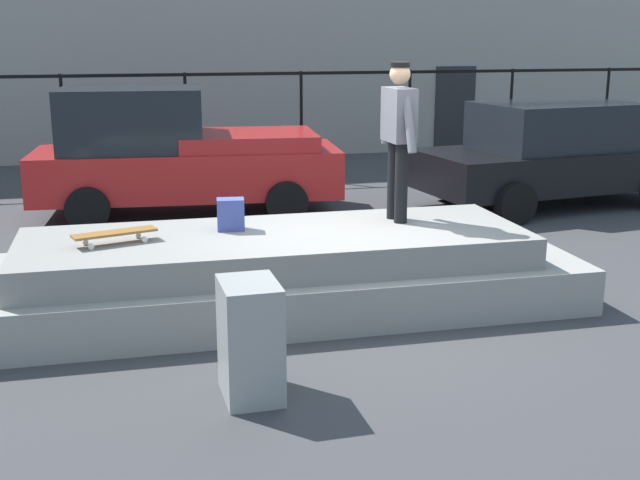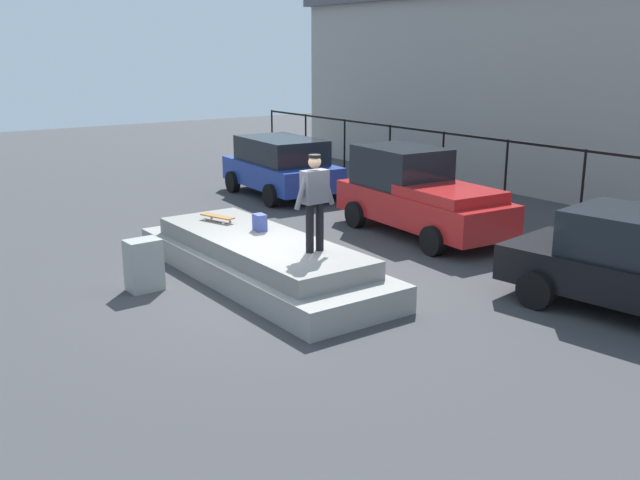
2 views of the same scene
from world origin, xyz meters
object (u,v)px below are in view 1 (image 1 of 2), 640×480
backpack (231,214)px  utility_box (250,340)px  skateboarder (399,130)px  skateboard (115,234)px  car_black_sedan_far (554,154)px  car_red_pickup_mid (176,154)px

backpack → utility_box: 2.39m
skateboarder → skateboard: 3.14m
skateboard → car_black_sedan_far: bearing=30.1°
skateboard → skateboarder: bearing=6.0°
car_black_sedan_far → utility_box: size_ratio=5.00×
car_red_pickup_mid → utility_box: car_red_pickup_mid is taller
car_red_pickup_mid → skateboarder: bearing=-64.7°
skateboarder → backpack: skateboarder is taller
backpack → car_black_sedan_far: 6.90m
car_black_sedan_far → utility_box: car_black_sedan_far is taller
skateboard → car_red_pickup_mid: (0.90, 4.75, 0.07)m
skateboard → utility_box: utility_box is taller
skateboarder → car_red_pickup_mid: skateboarder is taller
skateboarder → skateboard: size_ratio=2.03×
backpack → car_red_pickup_mid: size_ratio=0.07×
skateboarder → car_red_pickup_mid: bearing=115.3°
skateboard → utility_box: (1.01, -2.03, -0.42)m
backpack → car_black_sedan_far: bearing=38.9°
car_red_pickup_mid → car_black_sedan_far: (6.08, -0.71, -0.10)m
skateboard → utility_box: size_ratio=0.89×
skateboard → backpack: bearing=14.5°
backpack → skateboarder: bearing=6.5°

